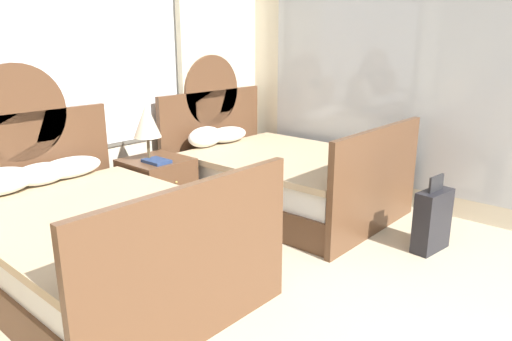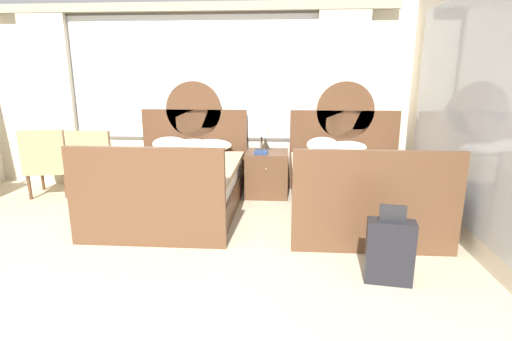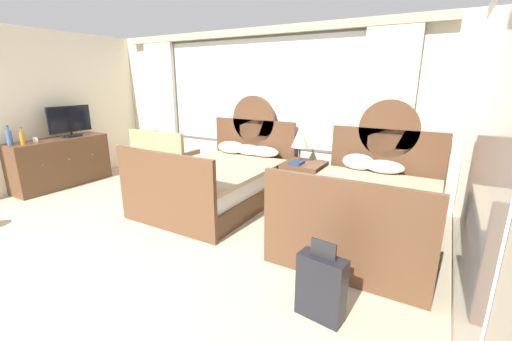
% 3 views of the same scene
% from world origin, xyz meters
% --- Properties ---
extents(wall_back_window, '(6.39, 0.22, 2.70)m').
position_xyz_m(wall_back_window, '(0.00, 4.09, 1.43)').
color(wall_back_window, beige).
rests_on(wall_back_window, ground_plane).
extents(wall_right_mirror, '(0.08, 4.69, 2.70)m').
position_xyz_m(wall_right_mirror, '(3.22, 1.77, 1.35)').
color(wall_right_mirror, beige).
rests_on(wall_right_mirror, ground_plane).
extents(bed_near_window, '(1.58, 2.24, 1.60)m').
position_xyz_m(bed_near_window, '(0.03, 2.91, 0.35)').
color(bed_near_window, brown).
rests_on(bed_near_window, ground_plane).
extents(bed_near_mirror, '(1.58, 2.24, 1.60)m').
position_xyz_m(bed_near_mirror, '(2.25, 2.90, 0.35)').
color(bed_near_mirror, brown).
rests_on(bed_near_mirror, ground_plane).
extents(nightstand_between_beds, '(0.59, 0.62, 0.63)m').
position_xyz_m(nightstand_between_beds, '(1.14, 3.59, 0.32)').
color(nightstand_between_beds, brown).
rests_on(nightstand_between_beds, ground_plane).
extents(table_lamp_on_nightstand, '(0.27, 0.27, 0.57)m').
position_xyz_m(table_lamp_on_nightstand, '(1.07, 3.59, 1.02)').
color(table_lamp_on_nightstand, brown).
rests_on(table_lamp_on_nightstand, nightstand_between_beds).
extents(book_on_nightstand, '(0.18, 0.26, 0.03)m').
position_xyz_m(book_on_nightstand, '(1.07, 3.47, 0.65)').
color(book_on_nightstand, navy).
rests_on(book_on_nightstand, nightstand_between_beds).
extents(suitcase_on_floor, '(0.40, 0.21, 0.68)m').
position_xyz_m(suitcase_on_floor, '(2.26, 1.22, 0.28)').
color(suitcase_on_floor, black).
rests_on(suitcase_on_floor, ground_plane).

